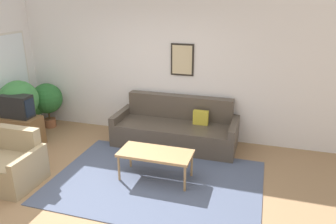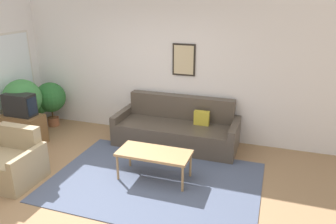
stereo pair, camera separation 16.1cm
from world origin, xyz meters
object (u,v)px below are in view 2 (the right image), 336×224
at_px(couch, 177,129).
at_px(coffee_table, 154,154).
at_px(armchair, 10,164).
at_px(tv, 20,105).
at_px(potted_plant_tall, 23,99).

xyz_separation_m(couch, coffee_table, (0.04, -1.31, 0.12)).
bearing_deg(armchair, tv, 135.29).
bearing_deg(coffee_table, couch, 91.82).
bearing_deg(tv, armchair, -56.80).
bearing_deg(tv, coffee_table, -8.28).
distance_m(tv, armchair, 1.47).
bearing_deg(couch, potted_plant_tall, -168.67).
bearing_deg(tv, couch, 17.99).
distance_m(couch, coffee_table, 1.32).
distance_m(coffee_table, tv, 2.87).
distance_m(couch, potted_plant_tall, 3.08).
relative_size(armchair, potted_plant_tall, 0.76).
xyz_separation_m(couch, armchair, (-2.02, -2.06, -0.02)).
height_order(coffee_table, armchair, armchair).
bearing_deg(armchair, potted_plant_tall, 135.38).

